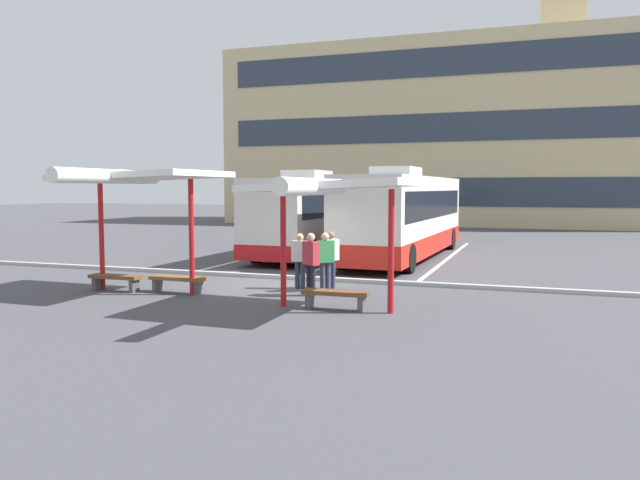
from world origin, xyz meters
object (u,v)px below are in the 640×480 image
(bench_0, at_px, (115,279))
(waiting_passenger_0, at_px, (300,257))
(coach_bus_0, at_px, (319,215))
(waiting_passenger_1, at_px, (325,258))
(waiting_shelter_1, at_px, (332,189))
(bench_1, at_px, (178,281))
(waiting_passenger_2, at_px, (311,260))
(coach_bus_1, at_px, (405,217))
(waiting_shelter_0, at_px, (138,179))
(bench_2, at_px, (335,296))
(waiting_passenger_3, at_px, (331,256))

(bench_0, xyz_separation_m, waiting_passenger_0, (4.70, 2.08, 0.57))
(coach_bus_0, xyz_separation_m, bench_0, (-2.09, -11.07, -1.35))
(coach_bus_0, distance_m, waiting_passenger_1, 9.84)
(bench_0, relative_size, waiting_shelter_1, 0.30)
(coach_bus_0, distance_m, bench_1, 10.86)
(waiting_shelter_1, bearing_deg, coach_bus_0, 110.74)
(waiting_shelter_1, xyz_separation_m, waiting_passenger_2, (-1.19, 1.87, -1.87))
(coach_bus_1, distance_m, waiting_passenger_2, 9.66)
(waiting_shelter_1, xyz_separation_m, waiting_passenger_1, (-1.07, 2.67, -1.90))
(waiting_shelter_0, height_order, bench_2, waiting_shelter_0)
(waiting_passenger_2, bearing_deg, coach_bus_0, 108.26)
(waiting_passenger_0, bearing_deg, bench_2, -53.94)
(coach_bus_0, height_order, waiting_passenger_3, coach_bus_0)
(coach_bus_0, xyz_separation_m, bench_1, (-0.29, -10.77, -1.34))
(waiting_shelter_0, xyz_separation_m, waiting_shelter_1, (5.68, -0.66, -0.25))
(coach_bus_1, relative_size, bench_0, 7.94)
(coach_bus_1, xyz_separation_m, waiting_shelter_0, (-5.04, -10.82, 1.40))
(coach_bus_1, xyz_separation_m, waiting_passenger_1, (-0.42, -8.82, -0.76))
(waiting_passenger_3, bearing_deg, bench_1, -151.12)
(coach_bus_0, distance_m, waiting_passenger_2, 10.55)
(bench_2, distance_m, waiting_passenger_3, 3.12)
(waiting_passenger_1, bearing_deg, waiting_passenger_2, -98.99)
(waiting_passenger_2, bearing_deg, waiting_passenger_1, 81.01)
(coach_bus_1, xyz_separation_m, waiting_passenger_2, (-0.55, -9.62, -0.73))
(waiting_passenger_3, bearing_deg, waiting_shelter_1, -71.33)
(waiting_passenger_0, bearing_deg, waiting_shelter_0, -149.87)
(waiting_shelter_0, height_order, bench_0, waiting_shelter_0)
(waiting_shelter_0, bearing_deg, waiting_passenger_1, 23.47)
(waiting_shelter_0, bearing_deg, coach_bus_1, 65.03)
(waiting_shelter_1, relative_size, waiting_passenger_3, 3.08)
(waiting_passenger_0, bearing_deg, waiting_passenger_1, -13.59)
(waiting_passenger_2, relative_size, waiting_passenger_3, 1.02)
(bench_1, xyz_separation_m, waiting_passenger_3, (3.72, 2.05, 0.60))
(bench_2, xyz_separation_m, waiting_passenger_3, (-1.06, 2.87, 0.61))
(waiting_shelter_0, distance_m, waiting_passenger_2, 5.11)
(coach_bus_0, height_order, bench_2, coach_bus_0)
(bench_0, height_order, waiting_passenger_3, waiting_passenger_3)
(bench_1, bearing_deg, waiting_passenger_1, 22.99)
(bench_1, distance_m, bench_2, 4.85)
(coach_bus_1, relative_size, bench_1, 7.50)
(waiting_passenger_1, relative_size, waiting_passenger_3, 1.00)
(waiting_shelter_1, relative_size, bench_2, 3.18)
(waiting_shelter_0, distance_m, waiting_shelter_1, 5.73)
(waiting_passenger_2, bearing_deg, bench_0, -168.72)
(bench_1, bearing_deg, bench_2, -9.70)
(coach_bus_1, distance_m, bench_2, 11.31)
(bench_0, bearing_deg, waiting_passenger_2, 11.28)
(waiting_shelter_1, bearing_deg, waiting_passenger_1, 111.80)
(bench_2, bearing_deg, waiting_passenger_2, 126.88)
(waiting_passenger_0, xyz_separation_m, waiting_passenger_1, (0.82, -0.20, 0.04))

